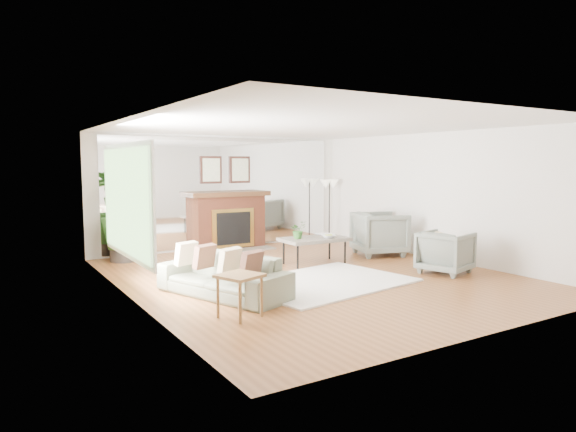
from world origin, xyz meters
TOP-DOWN VIEW (x-y plane):
  - ground at (0.00, 0.00)m, footprint 7.00×7.00m
  - wall_left at (-2.99, 0.00)m, footprint 0.02×7.00m
  - wall_right at (2.99, 0.00)m, footprint 0.02×7.00m
  - wall_back at (0.00, 3.49)m, footprint 6.00×0.02m
  - mirror_panel at (0.00, 3.47)m, footprint 5.40×0.04m
  - window_panel at (-2.96, 0.40)m, footprint 0.04×2.40m
  - fireplace at (0.00, 3.26)m, footprint 1.85×0.83m
  - area_rug at (-0.16, -0.52)m, footprint 2.94×2.30m
  - coffee_table at (0.62, 0.85)m, footprint 1.27×0.77m
  - sofa at (-1.83, -0.41)m, footprint 1.44×2.16m
  - armchair_back at (2.31, 0.92)m, footprint 1.24×1.22m
  - armchair_front at (2.07, -1.01)m, footprint 0.98×0.96m
  - side_table at (-2.09, -1.47)m, footprint 0.60×0.60m
  - potted_ficus at (-2.38, 3.01)m, footprint 1.05×1.05m
  - floor_lamp at (2.56, 3.02)m, footprint 0.49×0.27m
  - tabletop_plant at (0.29, 0.91)m, footprint 0.33×0.30m
  - fruit_bowl at (0.82, 0.67)m, footprint 0.27×0.27m
  - book at (0.91, 1.04)m, footprint 0.32×0.37m

SIDE VIEW (x-z plane):
  - ground at x=0.00m, z-range 0.00..0.00m
  - area_rug at x=-0.16m, z-range 0.00..0.03m
  - sofa at x=-1.83m, z-range 0.00..0.59m
  - armchair_front at x=2.07m, z-range 0.00..0.73m
  - armchair_back at x=2.31m, z-range 0.00..0.90m
  - side_table at x=-2.09m, z-range 0.18..0.72m
  - coffee_table at x=0.62m, z-range 0.21..0.71m
  - book at x=0.91m, z-range 0.50..0.52m
  - fruit_bowl at x=0.82m, z-range 0.50..0.56m
  - fireplace at x=0.00m, z-range -0.37..1.68m
  - tabletop_plant at x=0.29m, z-range 0.50..0.83m
  - potted_ficus at x=-2.38m, z-range 0.06..1.81m
  - wall_left at x=-2.99m, z-range 0.00..2.50m
  - wall_right at x=2.99m, z-range 0.00..2.50m
  - wall_back at x=0.00m, z-range 0.00..2.50m
  - mirror_panel at x=0.00m, z-range 0.05..2.45m
  - floor_lamp at x=2.56m, z-range 0.53..2.03m
  - window_panel at x=-2.96m, z-range 0.60..2.10m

